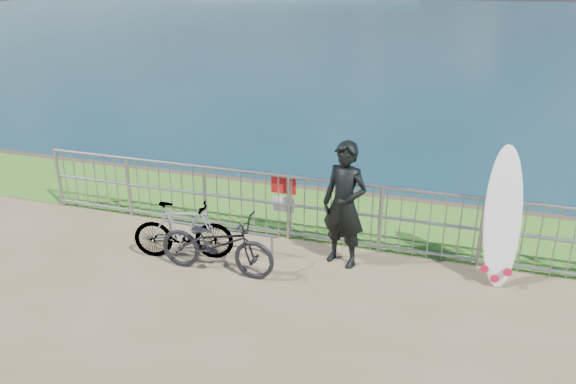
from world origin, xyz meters
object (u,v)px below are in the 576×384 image
(surfer, at_px, (344,205))
(bicycle_far, at_px, (183,230))
(surfboard, at_px, (502,223))
(bicycle_near, at_px, (217,244))

(surfer, height_order, bicycle_far, surfer)
(surfer, distance_m, surfboard, 2.20)
(surfer, relative_size, bicycle_near, 1.08)
(bicycle_near, bearing_deg, surfboard, -75.90)
(bicycle_near, xyz_separation_m, bicycle_far, (-0.68, 0.25, -0.00))
(surfer, distance_m, bicycle_far, 2.49)
(surfer, bearing_deg, surfboard, 21.55)
(surfer, xyz_separation_m, bicycle_near, (-1.69, -0.85, -0.49))
(surfer, height_order, surfboard, surfboard)
(bicycle_far, bearing_deg, surfer, -90.48)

